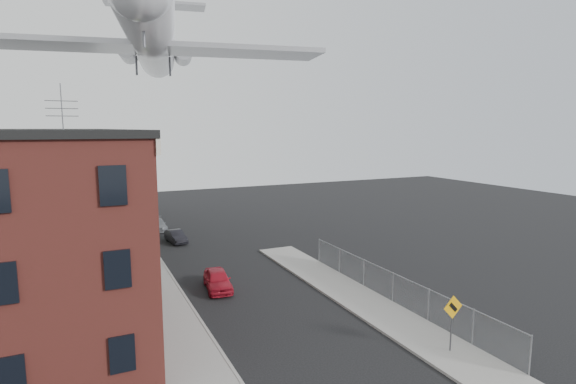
% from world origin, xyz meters
% --- Properties ---
extents(ground, '(120.00, 120.00, 0.00)m').
position_xyz_m(ground, '(0.00, 0.00, 0.00)').
color(ground, black).
rests_on(ground, ground).
extents(sidewalk_left, '(3.00, 62.00, 0.12)m').
position_xyz_m(sidewalk_left, '(-5.50, 24.00, 0.06)').
color(sidewalk_left, gray).
rests_on(sidewalk_left, ground).
extents(sidewalk_right, '(3.00, 26.00, 0.12)m').
position_xyz_m(sidewalk_right, '(5.50, 6.00, 0.06)').
color(sidewalk_right, gray).
rests_on(sidewalk_right, ground).
extents(curb_left, '(0.15, 62.00, 0.14)m').
position_xyz_m(curb_left, '(-4.05, 24.00, 0.07)').
color(curb_left, gray).
rests_on(curb_left, ground).
extents(curb_right, '(0.15, 26.00, 0.14)m').
position_xyz_m(curb_right, '(4.05, 6.00, 0.07)').
color(curb_right, gray).
rests_on(curb_right, ground).
extents(corner_building, '(10.31, 12.30, 12.15)m').
position_xyz_m(corner_building, '(-12.00, 7.00, 5.16)').
color(corner_building, black).
rests_on(corner_building, ground).
extents(row_house_a, '(11.98, 7.00, 10.30)m').
position_xyz_m(row_house_a, '(-11.96, 16.50, 5.13)').
color(row_house_a, slate).
rests_on(row_house_a, ground).
extents(row_house_b, '(11.98, 7.00, 10.30)m').
position_xyz_m(row_house_b, '(-11.96, 23.50, 5.13)').
color(row_house_b, gray).
rests_on(row_house_b, ground).
extents(row_house_c, '(11.98, 7.00, 10.30)m').
position_xyz_m(row_house_c, '(-11.96, 30.50, 5.13)').
color(row_house_c, slate).
rests_on(row_house_c, ground).
extents(row_house_d, '(11.98, 7.00, 10.30)m').
position_xyz_m(row_house_d, '(-11.96, 37.50, 5.13)').
color(row_house_d, gray).
rests_on(row_house_d, ground).
extents(row_house_e, '(11.98, 7.00, 10.30)m').
position_xyz_m(row_house_e, '(-11.96, 44.50, 5.13)').
color(row_house_e, slate).
rests_on(row_house_e, ground).
extents(chainlink_fence, '(0.06, 18.06, 1.90)m').
position_xyz_m(chainlink_fence, '(7.00, 5.00, 1.00)').
color(chainlink_fence, gray).
rests_on(chainlink_fence, ground).
extents(warning_sign, '(1.10, 0.11, 2.80)m').
position_xyz_m(warning_sign, '(5.60, -1.03, 1.88)').
color(warning_sign, '#515156').
rests_on(warning_sign, ground).
extents(utility_pole, '(1.80, 0.26, 9.00)m').
position_xyz_m(utility_pole, '(-5.60, 18.00, 4.67)').
color(utility_pole, black).
rests_on(utility_pole, ground).
extents(street_tree, '(3.22, 3.20, 5.20)m').
position_xyz_m(street_tree, '(-5.27, 27.92, 3.45)').
color(street_tree, black).
rests_on(street_tree, ground).
extents(car_near, '(2.03, 4.02, 1.31)m').
position_xyz_m(car_near, '(-1.80, 11.66, 0.66)').
color(car_near, '#AA1626').
rests_on(car_near, ground).
extents(car_mid, '(1.61, 3.56, 1.13)m').
position_xyz_m(car_mid, '(-1.80, 25.05, 0.57)').
color(car_mid, black).
rests_on(car_mid, ground).
extents(car_far, '(1.73, 4.00, 1.15)m').
position_xyz_m(car_far, '(-2.49, 30.98, 0.57)').
color(car_far, slate).
rests_on(car_far, ground).
extents(airplane, '(26.58, 30.37, 8.73)m').
position_xyz_m(airplane, '(-3.55, 22.83, 17.51)').
color(airplane, white).
rests_on(airplane, ground).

